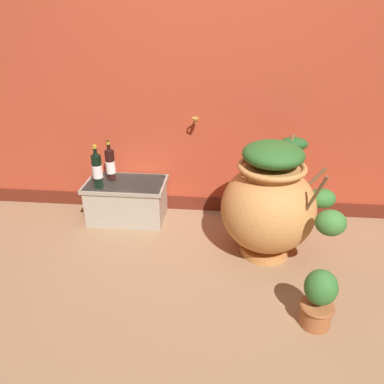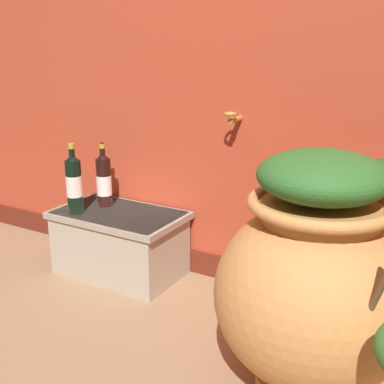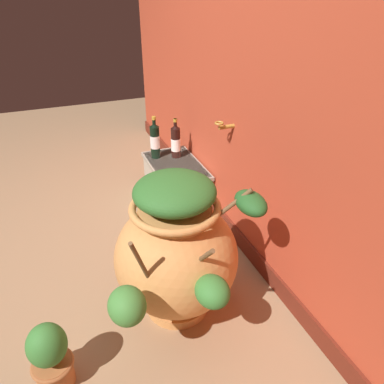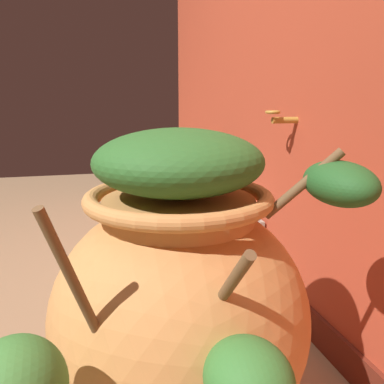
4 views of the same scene
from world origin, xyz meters
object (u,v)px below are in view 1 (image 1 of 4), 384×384
object	(u,v)px
terracotta_urn	(270,202)
potted_shrub	(319,299)
wine_bottle_left	(110,163)
wine_bottle_middle	(97,169)

from	to	relation	value
terracotta_urn	potted_shrub	xyz separation A→B (m)	(0.21, -0.65, -0.21)
wine_bottle_left	terracotta_urn	bearing A→B (deg)	-19.44
wine_bottle_left	potted_shrub	distance (m)	1.79
wine_bottle_left	wine_bottle_middle	bearing A→B (deg)	-109.17
terracotta_urn	wine_bottle_left	world-z (taller)	terracotta_urn
wine_bottle_left	wine_bottle_middle	xyz separation A→B (m)	(-0.05, -0.15, 0.01)
wine_bottle_left	wine_bottle_middle	world-z (taller)	wine_bottle_middle
terracotta_urn	wine_bottle_left	distance (m)	1.27
terracotta_urn	wine_bottle_left	bearing A→B (deg)	160.56
wine_bottle_middle	terracotta_urn	bearing A→B (deg)	-12.19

